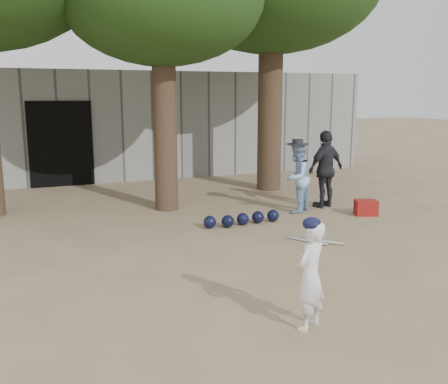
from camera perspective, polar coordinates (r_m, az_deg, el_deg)
name	(u,v)px	position (r m, az deg, el deg)	size (l,w,h in m)	color
ground	(210,281)	(6.53, -1.62, -10.18)	(70.00, 70.00, 0.00)	#937C5E
boy_player	(310,276)	(5.19, 9.82, -9.39)	(0.42, 0.27, 1.14)	white
spectator_blue	(297,178)	(10.18, 8.31, 1.62)	(0.69, 0.54, 1.42)	#95B9E6
spectator_dark	(326,169)	(10.73, 11.55, 2.57)	(0.96, 0.40, 1.63)	#212227
red_bag	(366,208)	(10.33, 15.91, -1.72)	(0.42, 0.32, 0.30)	maroon
back_building	(94,122)	(16.20, -14.63, 7.71)	(16.00, 5.24, 3.00)	gray
helmet_row	(243,219)	(9.19, 2.15, -3.09)	(1.51, 0.31, 0.23)	black
bat_pile	(315,241)	(8.27, 10.31, -5.54)	(0.66, 0.72, 0.06)	silver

